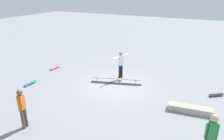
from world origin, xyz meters
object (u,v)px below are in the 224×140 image
skate_ledge (190,109)px  skateboard_main (120,78)px  grind_rail (116,81)px  skater_main (121,63)px  loose_skateboard_black (216,95)px  bystander_green_shirt (211,135)px  loose_skateboard_pink (55,68)px  loose_skateboard_teal (30,83)px  bystander_orange_shirt (22,107)px

skate_ledge → skateboard_main: bearing=-23.8°
grind_rail → skater_main: skater_main is taller
skater_main → loose_skateboard_black: bearing=109.3°
grind_rail → bystander_green_shirt: bystander_green_shirt is taller
skate_ledge → skater_main: (4.21, -1.90, 0.86)m
skater_main → bystander_green_shirt: (-5.05, 4.53, -0.05)m
bystander_green_shirt → loose_skateboard_pink: (9.70, -4.06, -0.87)m
loose_skateboard_black → skater_main: bearing=-36.6°
grind_rail → loose_skateboard_teal: 4.85m
loose_skateboard_pink → loose_skateboard_black: same height
grind_rail → loose_skateboard_black: 5.25m
bystander_green_shirt → loose_skateboard_black: (-0.16, -4.75, -0.87)m
skater_main → loose_skateboard_teal: (4.23, 3.02, -0.92)m
skateboard_main → grind_rail: bearing=-16.5°
grind_rail → skater_main: bearing=-104.3°
skate_ledge → loose_skateboard_teal: size_ratio=2.31×
skateboard_main → loose_skateboard_teal: 5.17m
loose_skateboard_pink → loose_skateboard_teal: 2.58m
bystander_green_shirt → loose_skateboard_pink: size_ratio=2.05×
skater_main → loose_skateboard_pink: skater_main is taller
skate_ledge → grind_rail: bearing=-15.8°
bystander_green_shirt → bystander_orange_shirt: bearing=-1.1°
bystander_orange_shirt → loose_skateboard_pink: (3.27, -5.44, -0.85)m
grind_rail → loose_skateboard_pink: 4.70m
grind_rail → loose_skateboard_black: (-5.17, -0.93, -0.06)m
grind_rail → bystander_green_shirt: size_ratio=1.69×
skate_ledge → bystander_orange_shirt: bystander_orange_shirt is taller
skate_ledge → loose_skateboard_teal: skate_ledge is taller
grind_rail → loose_skateboard_teal: size_ratio=3.49×
loose_skateboard_pink → skateboard_main: bearing=101.8°
skater_main → bystander_green_shirt: bearing=65.0°
skater_main → skateboard_main: skater_main is taller
bystander_green_shirt → bystander_orange_shirt: (6.43, 1.38, -0.02)m
bystander_green_shirt → loose_skateboard_black: bystander_green_shirt is taller
skateboard_main → loose_skateboard_pink: size_ratio=1.00×
grind_rail → skateboard_main: 0.69m
skate_ledge → loose_skateboard_black: 2.34m
grind_rail → loose_skateboard_pink: (4.69, -0.25, -0.06)m
skateboard_main → loose_skateboard_pink: same height
loose_skateboard_pink → bystander_green_shirt: bearing=73.6°
loose_skateboard_pink → loose_skateboard_teal: same height
grind_rail → loose_skateboard_pink: bearing=-20.6°
skateboard_main → loose_skateboard_teal: size_ratio=1.01×
skate_ledge → bystander_orange_shirt: bearing=35.7°
skater_main → loose_skateboard_pink: bearing=-67.3°
loose_skateboard_pink → loose_skateboard_black: 9.88m
bystander_orange_shirt → grind_rail: bearing=-25.7°
skateboard_main → loose_skateboard_black: (-5.22, -0.24, 0.00)m
skateboard_main → bystander_green_shirt: bearing=27.0°
skater_main → skate_ledge: bearing=82.6°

